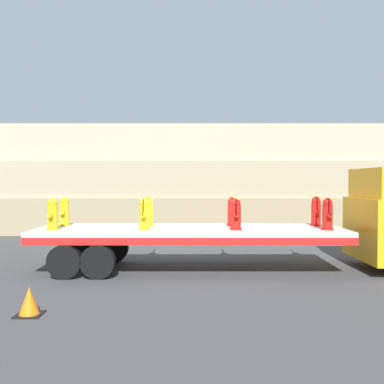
# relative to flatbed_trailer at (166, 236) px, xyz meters

# --- Properties ---
(ground_plane) EXTENTS (120.00, 120.00, 0.00)m
(ground_plane) POSITION_rel_flatbed_trailer_xyz_m (0.69, 0.00, -0.98)
(ground_plane) COLOR #38383A
(rock_cliff) EXTENTS (60.00, 3.30, 5.27)m
(rock_cliff) POSITION_rel_flatbed_trailer_xyz_m (0.69, 9.11, 1.65)
(rock_cliff) COLOR gray
(rock_cliff) RESTS_ON ground_plane
(flatbed_trailer) EXTENTS (8.82, 2.58, 1.23)m
(flatbed_trailer) POSITION_rel_flatbed_trailer_xyz_m (0.00, 0.00, 0.00)
(flatbed_trailer) COLOR #B2B2B7
(flatbed_trailer) RESTS_ON ground_plane
(fire_hydrant_yellow_near_0) EXTENTS (0.35, 0.57, 0.87)m
(fire_hydrant_yellow_near_0) POSITION_rel_flatbed_trailer_xyz_m (-3.12, -0.54, 0.67)
(fire_hydrant_yellow_near_0) COLOR gold
(fire_hydrant_yellow_near_0) RESTS_ON flatbed_trailer
(fire_hydrant_yellow_far_0) EXTENTS (0.35, 0.57, 0.87)m
(fire_hydrant_yellow_far_0) POSITION_rel_flatbed_trailer_xyz_m (-3.12, 0.54, 0.67)
(fire_hydrant_yellow_far_0) COLOR gold
(fire_hydrant_yellow_far_0) RESTS_ON flatbed_trailer
(fire_hydrant_yellow_near_1) EXTENTS (0.35, 0.57, 0.87)m
(fire_hydrant_yellow_near_1) POSITION_rel_flatbed_trailer_xyz_m (-0.58, -0.54, 0.67)
(fire_hydrant_yellow_near_1) COLOR gold
(fire_hydrant_yellow_near_1) RESTS_ON flatbed_trailer
(fire_hydrant_yellow_far_1) EXTENTS (0.35, 0.57, 0.87)m
(fire_hydrant_yellow_far_1) POSITION_rel_flatbed_trailer_xyz_m (-0.58, 0.54, 0.67)
(fire_hydrant_yellow_far_1) COLOR gold
(fire_hydrant_yellow_far_1) RESTS_ON flatbed_trailer
(fire_hydrant_red_near_2) EXTENTS (0.35, 0.57, 0.87)m
(fire_hydrant_red_near_2) POSITION_rel_flatbed_trailer_xyz_m (1.96, -0.54, 0.67)
(fire_hydrant_red_near_2) COLOR red
(fire_hydrant_red_near_2) RESTS_ON flatbed_trailer
(fire_hydrant_red_far_2) EXTENTS (0.35, 0.57, 0.87)m
(fire_hydrant_red_far_2) POSITION_rel_flatbed_trailer_xyz_m (1.96, 0.54, 0.67)
(fire_hydrant_red_far_2) COLOR red
(fire_hydrant_red_far_2) RESTS_ON flatbed_trailer
(fire_hydrant_red_near_3) EXTENTS (0.35, 0.57, 0.87)m
(fire_hydrant_red_near_3) POSITION_rel_flatbed_trailer_xyz_m (4.50, -0.54, 0.67)
(fire_hydrant_red_near_3) COLOR red
(fire_hydrant_red_near_3) RESTS_ON flatbed_trailer
(fire_hydrant_red_far_3) EXTENTS (0.35, 0.57, 0.87)m
(fire_hydrant_red_far_3) POSITION_rel_flatbed_trailer_xyz_m (4.50, 0.54, 0.67)
(fire_hydrant_red_far_3) COLOR red
(fire_hydrant_red_far_3) RESTS_ON flatbed_trailer
(cargo_strap_rear) EXTENTS (0.05, 2.67, 0.01)m
(cargo_strap_rear) POSITION_rel_flatbed_trailer_xyz_m (-0.58, 0.00, 1.13)
(cargo_strap_rear) COLOR yellow
(cargo_strap_rear) RESTS_ON fire_hydrant_yellow_near_1
(cargo_strap_middle) EXTENTS (0.05, 2.67, 0.01)m
(cargo_strap_middle) POSITION_rel_flatbed_trailer_xyz_m (1.96, 0.00, 1.13)
(cargo_strap_middle) COLOR yellow
(cargo_strap_middle) RESTS_ON fire_hydrant_red_near_2
(cargo_strap_front) EXTENTS (0.05, 2.67, 0.01)m
(cargo_strap_front) POSITION_rel_flatbed_trailer_xyz_m (4.50, 0.00, 1.13)
(cargo_strap_front) COLOR yellow
(cargo_strap_front) RESTS_ON fire_hydrant_red_near_3
(traffic_cone) EXTENTS (0.50, 0.50, 0.54)m
(traffic_cone) POSITION_rel_flatbed_trailer_xyz_m (-2.39, -4.19, -0.72)
(traffic_cone) COLOR black
(traffic_cone) RESTS_ON ground_plane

